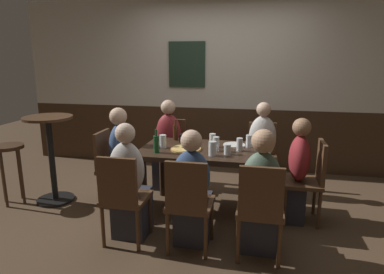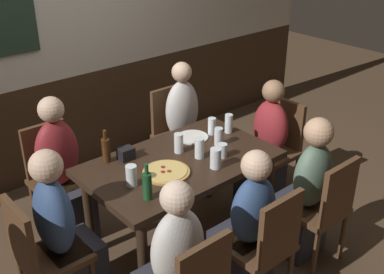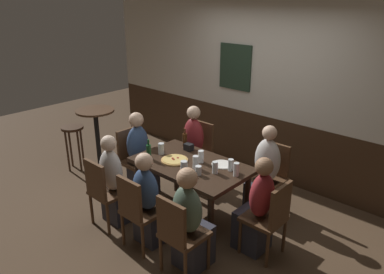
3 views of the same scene
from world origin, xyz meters
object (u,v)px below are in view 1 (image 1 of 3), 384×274
(pizza, at_px, (186,149))
(beer_glass_half, at_px, (212,149))
(chair_right_near, at_px, (260,207))
(plate_white_large, at_px, (234,145))
(person_left_far, at_px, (168,151))
(pint_glass_pale, at_px, (239,145))
(person_right_far, at_px, (261,156))
(bar_stool, at_px, (10,158))
(dining_table, at_px, (205,157))
(chair_right_far, at_px, (261,153))
(side_bar_table, at_px, (51,152))
(chair_mid_near, at_px, (189,200))
(highball_clear, at_px, (260,143))
(beer_bottle_green, at_px, (156,143))
(person_head_east, at_px, (293,178))
(beer_bottle_brown, at_px, (176,132))
(person_head_west, at_px, (124,165))
(tumbler_water, at_px, (163,142))
(person_left_near, at_px, (130,190))
(chair_head_east, at_px, (310,177))
(chair_left_far, at_px, (171,148))
(person_mid_near, at_px, (192,196))
(condiment_caddy, at_px, (185,138))
(chair_left_near, at_px, (123,195))
(tumbler_short, at_px, (216,144))
(person_right_near, at_px, (260,200))
(chair_head_west, at_px, (112,164))
(beer_glass_tall, at_px, (249,142))
(pint_glass_amber, at_px, (227,150))

(pizza, relative_size, beer_glass_half, 2.21)
(chair_right_near, height_order, plate_white_large, chair_right_near)
(person_left_far, relative_size, pint_glass_pale, 8.35)
(person_right_far, xyz_separation_m, person_left_far, (-1.23, 0.00, 0.00))
(bar_stool, bearing_deg, plate_white_large, 9.93)
(dining_table, xyz_separation_m, chair_right_far, (0.62, 0.84, -0.15))
(pizza, xyz_separation_m, plate_white_large, (0.50, 0.30, -0.01))
(side_bar_table, bearing_deg, chair_mid_near, -22.19)
(highball_clear, bearing_deg, beer_bottle_green, -161.68)
(person_head_east, relative_size, beer_bottle_brown, 4.48)
(beer_glass_half, bearing_deg, person_head_west, 167.08)
(person_head_west, distance_m, beer_bottle_green, 0.64)
(person_left_far, height_order, side_bar_table, person_left_far)
(pint_glass_pale, bearing_deg, side_bar_table, -177.85)
(tumbler_water, bearing_deg, chair_right_near, -36.07)
(person_head_west, bearing_deg, plate_white_large, 9.69)
(dining_table, height_order, person_left_near, person_left_near)
(chair_head_east, xyz_separation_m, beer_bottle_green, (-1.59, -0.25, 0.34))
(chair_left_far, distance_m, pizza, 1.05)
(plate_white_large, bearing_deg, person_mid_near, -108.79)
(chair_right_far, xyz_separation_m, plate_white_large, (-0.31, -0.62, 0.25))
(condiment_caddy, bearing_deg, person_mid_near, -72.97)
(chair_mid_near, bearing_deg, dining_table, 90.00)
(person_mid_near, relative_size, pizza, 3.35)
(person_head_east, relative_size, person_mid_near, 1.01)
(person_head_east, relative_size, plate_white_large, 4.47)
(chair_right_near, height_order, pizza, chair_right_near)
(chair_right_near, relative_size, pizza, 2.67)
(beer_bottle_brown, bearing_deg, chair_left_near, -99.69)
(dining_table, bearing_deg, tumbler_short, -25.29)
(person_right_near, bearing_deg, person_left_near, 179.99)
(chair_mid_near, height_order, beer_bottle_green, beer_bottle_green)
(beer_bottle_green, height_order, condiment_caddy, beer_bottle_green)
(person_head_east, distance_m, person_left_far, 1.71)
(person_left_near, distance_m, pizza, 0.78)
(person_right_far, bearing_deg, person_mid_near, -114.48)
(chair_head_east, xyz_separation_m, plate_white_large, (-0.81, 0.21, 0.25))
(chair_mid_near, xyz_separation_m, beer_bottle_green, (-0.47, 0.59, 0.34))
(tumbler_short, xyz_separation_m, condiment_caddy, (-0.42, 0.33, -0.03))
(person_head_west, bearing_deg, chair_left_far, 68.04)
(person_left_far, bearing_deg, chair_head_west, -126.40)
(chair_mid_near, relative_size, beer_bottle_green, 3.50)
(person_head_west, bearing_deg, beer_glass_tall, 6.71)
(beer_glass_half, bearing_deg, person_right_near, -40.87)
(dining_table, relative_size, chair_right_near, 1.59)
(chair_right_far, relative_size, pint_glass_amber, 8.32)
(chair_head_east, distance_m, person_right_far, 0.84)
(pint_glass_pale, bearing_deg, beer_glass_half, -137.04)
(person_right_near, distance_m, side_bar_table, 2.53)
(pint_glass_amber, bearing_deg, chair_head_east, 10.93)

